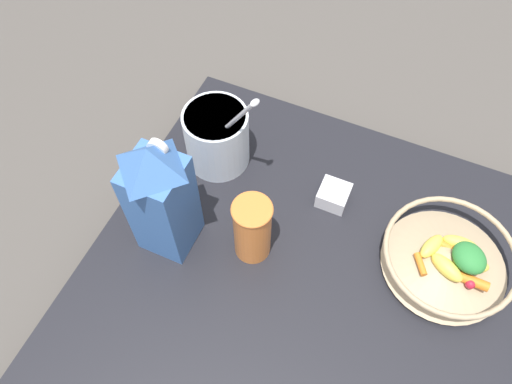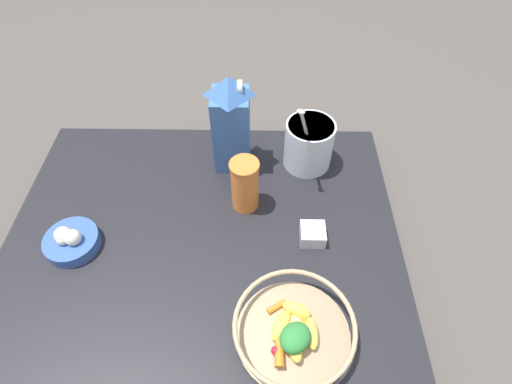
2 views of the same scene
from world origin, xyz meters
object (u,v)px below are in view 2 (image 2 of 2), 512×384
Objects in this scene: milk_carton at (231,123)px; garlic_bowl at (71,241)px; drinking_cup at (245,184)px; spice_jar at (312,235)px; yogurt_tub at (309,142)px; fruit_bowl at (294,329)px.

garlic_bowl is (-0.29, 0.36, -0.12)m from milk_carton.
drinking_cup is 2.54× the size of spice_jar.
milk_carton is 2.19× the size of garlic_bowl.
drinking_cup reaches higher than garlic_bowl.
yogurt_tub is at bearing -47.43° from drinking_cup.
fruit_bowl is at bearing 166.65° from spice_jar.
milk_carton is at bearing 16.38° from fruit_bowl.
garlic_bowl reaches higher than spice_jar.
yogurt_tub is (-0.00, -0.20, -0.06)m from milk_carton.
spice_jar is 0.56m from garlic_bowl.
spice_jar is at bearing -122.71° from drinking_cup.
garlic_bowl is at bearing 128.37° from milk_carton.
spice_jar is 0.46× the size of garlic_bowl.
milk_carton is 0.21m from yogurt_tub.
garlic_bowl is (0.21, 0.51, -0.02)m from fruit_bowl.
spice_jar is at bearing -142.03° from milk_carton.
garlic_bowl is (-0.13, 0.40, -0.06)m from drinking_cup.
fruit_bowl is 4.12× the size of spice_jar.
drinking_cup reaches higher than spice_jar.
drinking_cup is at bearing 17.37° from fruit_bowl.
milk_carton is 0.35m from spice_jar.
yogurt_tub is 0.26m from spice_jar.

